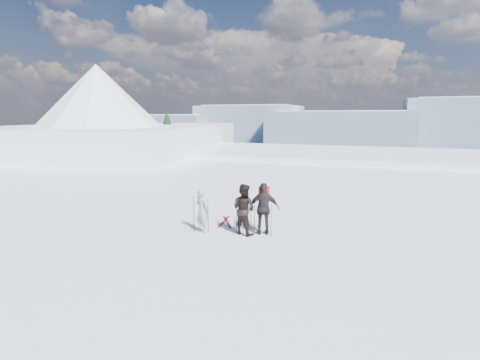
# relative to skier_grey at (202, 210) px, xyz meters

# --- Properties ---
(lake_basin) EXTENTS (820.00, 820.00, 71.62)m
(lake_basin) POSITION_rel_skier_grey_xyz_m (3.04, 28.41, -7.32)
(lake_basin) COLOR white
(lake_basin) RESTS_ON ground
(far_mountain_range) EXTENTS (770.00, 110.00, 53.00)m
(far_mountain_range) POSITION_rel_skier_grey_xyz_m (32.64, 453.20, -8.01)
(far_mountain_range) COLOR slate
(far_mountain_range) RESTS_ON ground
(near_ridge) EXTENTS (31.37, 35.68, 25.62)m
(near_ridge) POSITION_rel_skier_grey_xyz_m (-23.51, 27.60, -4.34)
(near_ridge) COLOR white
(near_ridge) RESTS_ON ground
(skier_grey) EXTENTS (0.71, 0.60, 1.64)m
(skier_grey) POSITION_rel_skier_grey_xyz_m (0.00, 0.00, 0.00)
(skier_grey) COLOR #8F939C
(skier_grey) RESTS_ON ground
(skier_dark) EXTENTS (1.07, 0.94, 1.86)m
(skier_dark) POSITION_rel_skier_grey_xyz_m (1.52, 0.29, 0.11)
(skier_dark) COLOR black
(skier_dark) RESTS_ON ground
(skier_pack) EXTENTS (1.20, 0.77, 1.90)m
(skier_pack) POSITION_rel_skier_grey_xyz_m (2.21, 0.53, 0.13)
(skier_pack) COLOR black
(skier_pack) RESTS_ON ground
(backpack) EXTENTS (0.45, 0.34, 0.52)m
(backpack) POSITION_rel_skier_grey_xyz_m (2.14, 0.77, 1.34)
(backpack) COLOR red
(backpack) RESTS_ON skier_pack
(ski_poles) EXTENTS (2.83, 0.54, 1.36)m
(ski_poles) POSITION_rel_skier_grey_xyz_m (1.20, 0.17, -0.18)
(ski_poles) COLOR black
(ski_poles) RESTS_ON ground
(skis_loose) EXTENTS (0.97, 1.70, 0.03)m
(skis_loose) POSITION_rel_skier_grey_xyz_m (0.32, 1.47, -0.81)
(skis_loose) COLOR black
(skis_loose) RESTS_ON ground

